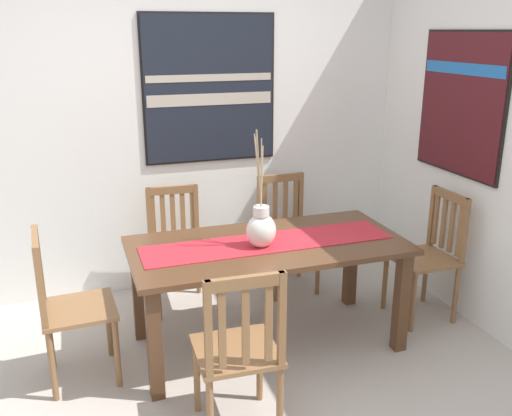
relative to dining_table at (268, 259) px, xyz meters
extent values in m
cube|color=#B2A89E|center=(-0.29, -0.65, -0.63)|extent=(6.40, 6.40, 0.03)
cube|color=silver|center=(-0.29, 1.21, 0.73)|extent=(6.40, 0.12, 2.70)
cube|color=#51331E|center=(0.00, 0.00, 0.09)|extent=(1.76, 0.86, 0.03)
cube|color=#51331E|center=(-0.80, -0.35, -0.27)|extent=(0.08, 0.08, 0.69)
cube|color=#51331E|center=(0.80, -0.35, -0.27)|extent=(0.08, 0.08, 0.69)
cube|color=#51331E|center=(-0.80, 0.35, -0.27)|extent=(0.08, 0.08, 0.69)
cube|color=#51331E|center=(0.80, 0.35, -0.27)|extent=(0.08, 0.08, 0.69)
cube|color=#B7232D|center=(0.00, 0.00, 0.11)|extent=(1.62, 0.36, 0.01)
ellipsoid|color=silver|center=(-0.06, -0.05, 0.22)|extent=(0.19, 0.16, 0.22)
cylinder|color=silver|center=(-0.06, -0.05, 0.35)|extent=(0.10, 0.10, 0.06)
cylinder|color=#997F5B|center=(-0.04, -0.01, 0.56)|extent=(0.05, 0.10, 0.36)
cylinder|color=#997F5B|center=(-0.09, -0.08, 0.60)|extent=(0.06, 0.06, 0.45)
cylinder|color=#997F5B|center=(-0.06, -0.03, 0.58)|extent=(0.03, 0.06, 0.42)
cylinder|color=#997F5B|center=(-0.07, 0.00, 0.59)|extent=(0.02, 0.11, 0.44)
cylinder|color=#997F5B|center=(-0.09, -0.07, 0.62)|extent=(0.05, 0.04, 0.48)
cube|color=brown|center=(1.19, 0.00, -0.16)|extent=(0.43, 0.43, 0.03)
cylinder|color=brown|center=(1.01, -0.18, -0.40)|extent=(0.04, 0.04, 0.44)
cylinder|color=brown|center=(1.01, 0.18, -0.40)|extent=(0.04, 0.04, 0.44)
cylinder|color=brown|center=(1.37, -0.17, -0.40)|extent=(0.04, 0.04, 0.44)
cylinder|color=brown|center=(1.37, 0.19, -0.40)|extent=(0.04, 0.04, 0.44)
cube|color=brown|center=(1.38, -0.17, 0.09)|extent=(0.04, 0.04, 0.47)
cube|color=brown|center=(1.38, 0.19, 0.09)|extent=(0.04, 0.04, 0.47)
cube|color=brown|center=(1.38, 0.01, 0.29)|extent=(0.04, 0.38, 0.06)
cube|color=brown|center=(1.38, -0.13, 0.07)|extent=(0.02, 0.04, 0.38)
cube|color=brown|center=(1.38, -0.04, 0.07)|extent=(0.02, 0.04, 0.38)
cube|color=brown|center=(1.38, 0.05, 0.07)|extent=(0.02, 0.04, 0.38)
cube|color=brown|center=(1.38, 0.14, 0.07)|extent=(0.02, 0.04, 0.38)
cube|color=brown|center=(0.45, 0.74, -0.16)|extent=(0.42, 0.42, 0.03)
cylinder|color=brown|center=(0.63, 0.57, -0.40)|extent=(0.04, 0.04, 0.44)
cylinder|color=brown|center=(0.27, 0.56, -0.40)|extent=(0.04, 0.04, 0.44)
cylinder|color=brown|center=(0.63, 0.93, -0.40)|extent=(0.04, 0.04, 0.44)
cylinder|color=brown|center=(0.27, 0.92, -0.40)|extent=(0.04, 0.04, 0.44)
cube|color=brown|center=(0.63, 0.94, 0.08)|extent=(0.04, 0.04, 0.45)
cube|color=brown|center=(0.27, 0.93, 0.08)|extent=(0.04, 0.04, 0.45)
cube|color=brown|center=(0.45, 0.93, 0.27)|extent=(0.38, 0.04, 0.06)
cube|color=brown|center=(0.58, 0.94, 0.06)|extent=(0.04, 0.02, 0.36)
cube|color=brown|center=(0.49, 0.93, 0.06)|extent=(0.04, 0.02, 0.36)
cube|color=brown|center=(0.40, 0.93, 0.06)|extent=(0.04, 0.02, 0.36)
cube|color=brown|center=(0.31, 0.93, 0.06)|extent=(0.04, 0.02, 0.36)
cube|color=brown|center=(-0.45, 0.72, -0.16)|extent=(0.44, 0.44, 0.03)
cylinder|color=brown|center=(-0.28, 0.54, -0.40)|extent=(0.04, 0.04, 0.44)
cylinder|color=brown|center=(-0.64, 0.55, -0.40)|extent=(0.04, 0.04, 0.44)
cylinder|color=brown|center=(-0.27, 0.90, -0.40)|extent=(0.04, 0.04, 0.44)
cylinder|color=brown|center=(-0.63, 0.91, -0.40)|extent=(0.04, 0.04, 0.44)
cube|color=brown|center=(-0.27, 0.91, 0.07)|extent=(0.04, 0.04, 0.44)
cube|color=brown|center=(-0.62, 0.92, 0.07)|extent=(0.04, 0.04, 0.44)
cube|color=brown|center=(-0.44, 0.91, 0.26)|extent=(0.38, 0.05, 0.06)
cube|color=brown|center=(-0.29, 0.91, 0.05)|extent=(0.04, 0.02, 0.35)
cube|color=brown|center=(-0.37, 0.91, 0.05)|extent=(0.04, 0.02, 0.35)
cube|color=brown|center=(-0.44, 0.91, 0.05)|extent=(0.04, 0.02, 0.35)
cube|color=brown|center=(-0.52, 0.92, 0.05)|extent=(0.04, 0.02, 0.35)
cube|color=brown|center=(-0.60, 0.92, 0.05)|extent=(0.04, 0.02, 0.35)
cube|color=brown|center=(-0.44, -0.73, -0.16)|extent=(0.44, 0.44, 0.03)
cylinder|color=brown|center=(-0.61, -0.54, -0.40)|extent=(0.04, 0.04, 0.44)
cylinder|color=brown|center=(-0.25, -0.56, -0.40)|extent=(0.04, 0.04, 0.44)
cylinder|color=brown|center=(-0.26, -0.92, -0.40)|extent=(0.04, 0.04, 0.44)
cube|color=brown|center=(-0.62, -0.91, 0.10)|extent=(0.04, 0.04, 0.49)
cube|color=brown|center=(-0.26, -0.93, 0.10)|extent=(0.04, 0.04, 0.49)
cube|color=brown|center=(-0.44, -0.92, 0.31)|extent=(0.38, 0.05, 0.06)
cube|color=brown|center=(-0.56, -0.92, 0.08)|extent=(0.04, 0.02, 0.40)
cube|color=brown|center=(-0.44, -0.92, 0.08)|extent=(0.04, 0.02, 0.40)
cube|color=brown|center=(-0.33, -0.93, 0.08)|extent=(0.04, 0.02, 0.40)
cube|color=brown|center=(-1.19, 0.00, -0.16)|extent=(0.44, 0.44, 0.03)
cylinder|color=brown|center=(-1.02, 0.19, -0.40)|extent=(0.04, 0.04, 0.44)
cylinder|color=brown|center=(-1.00, -0.17, -0.40)|extent=(0.04, 0.04, 0.44)
cylinder|color=brown|center=(-1.38, 0.17, -0.40)|extent=(0.04, 0.04, 0.44)
cylinder|color=brown|center=(-1.36, -0.19, -0.40)|extent=(0.04, 0.04, 0.44)
cube|color=brown|center=(-1.39, 0.17, 0.09)|extent=(0.04, 0.04, 0.48)
cube|color=brown|center=(-1.37, -0.19, 0.09)|extent=(0.04, 0.04, 0.48)
cube|color=brown|center=(-1.38, -0.01, 0.30)|extent=(0.05, 0.38, 0.06)
cube|color=brown|center=(-1.39, 0.14, 0.07)|extent=(0.02, 0.04, 0.39)
cube|color=brown|center=(-1.38, 0.07, 0.07)|extent=(0.02, 0.04, 0.39)
cube|color=brown|center=(-1.38, -0.01, 0.07)|extent=(0.02, 0.04, 0.39)
cube|color=brown|center=(-1.38, -0.09, 0.07)|extent=(0.02, 0.04, 0.39)
cube|color=brown|center=(-1.37, -0.16, 0.07)|extent=(0.02, 0.04, 0.39)
cube|color=black|center=(-0.07, 1.15, 0.98)|extent=(1.05, 0.04, 1.14)
cube|color=black|center=(-0.07, 1.13, 0.98)|extent=(1.02, 0.01, 1.11)
cube|color=#B2A893|center=(-0.07, 1.12, 1.06)|extent=(0.99, 0.00, 0.05)
cube|color=#B2A893|center=(-0.07, 1.12, 0.90)|extent=(0.99, 0.00, 0.09)
cube|color=black|center=(1.51, 0.15, 0.92)|extent=(0.04, 0.89, 1.00)
cube|color=#471419|center=(1.48, 0.15, 0.92)|extent=(0.01, 0.86, 0.97)
cube|color=#1E60A8|center=(1.48, 0.15, 1.16)|extent=(0.00, 0.83, 0.08)
camera|label=1|loc=(-1.15, -3.16, 1.42)|focal=39.31mm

